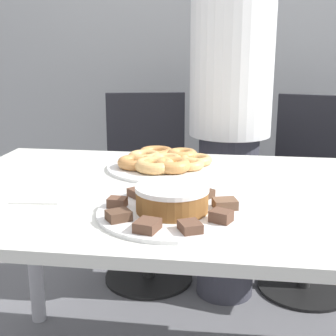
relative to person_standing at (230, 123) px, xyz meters
name	(u,v)px	position (x,y,z in m)	size (l,w,h in m)	color
wall_back	(212,17)	(-0.13, 0.81, 0.48)	(8.00, 0.05, 2.60)	#A8AAAD
table	(181,219)	(-0.13, -0.75, -0.17)	(1.43, 0.92, 0.74)	silver
person_standing	(230,123)	(0.00, 0.00, 0.00)	(0.35, 0.35, 1.56)	#383842
office_chair_left	(147,192)	(-0.39, 0.14, -0.38)	(0.53, 0.53, 0.91)	black
office_chair_right	(311,199)	(0.39, 0.14, -0.38)	(0.52, 0.52, 0.91)	black
plate_cake	(171,212)	(-0.13, -0.96, -0.07)	(0.37, 0.37, 0.01)	white
plate_donuts	(166,167)	(-0.21, -0.52, -0.07)	(0.40, 0.40, 0.01)	white
frosted_cake	(171,198)	(-0.13, -0.96, -0.03)	(0.18, 0.18, 0.06)	brown
lamington_0	(117,202)	(-0.27, -0.95, -0.06)	(0.05, 0.04, 0.02)	brown
lamington_1	(119,215)	(-0.24, -1.04, -0.06)	(0.07, 0.07, 0.02)	#513828
lamington_2	(147,226)	(-0.17, -1.09, -0.06)	(0.06, 0.07, 0.02)	brown
lamington_3	(190,227)	(-0.07, -1.08, -0.06)	(0.06, 0.07, 0.02)	brown
lamington_4	(221,216)	(-0.01, -1.01, -0.05)	(0.06, 0.06, 0.03)	brown
lamington_5	(225,204)	(0.00, -0.92, -0.06)	(0.07, 0.06, 0.02)	brown
lamington_6	(205,194)	(-0.05, -0.84, -0.06)	(0.06, 0.06, 0.02)	#513828
lamington_7	(172,190)	(-0.15, -0.82, -0.06)	(0.05, 0.05, 0.02)	#513828
lamington_8	(139,193)	(-0.23, -0.86, -0.06)	(0.07, 0.07, 0.02)	brown
donut_0	(166,160)	(-0.21, -0.52, -0.05)	(0.11, 0.11, 0.04)	#E5AD66
donut_1	(156,153)	(-0.26, -0.41, -0.05)	(0.13, 0.13, 0.03)	#C68447
donut_2	(144,157)	(-0.29, -0.48, -0.05)	(0.12, 0.12, 0.04)	#E5AD66
donut_3	(136,162)	(-0.30, -0.56, -0.05)	(0.12, 0.12, 0.03)	#C68447
donut_4	(155,165)	(-0.23, -0.60, -0.05)	(0.13, 0.13, 0.04)	#E5AD66
donut_5	(172,165)	(-0.18, -0.59, -0.05)	(0.12, 0.12, 0.04)	#D18E4C
donut_6	(188,164)	(-0.13, -0.55, -0.05)	(0.11, 0.11, 0.03)	#E5AD66
donut_7	(196,160)	(-0.11, -0.49, -0.05)	(0.11, 0.11, 0.03)	#E5AD66
donut_8	(182,155)	(-0.16, -0.43, -0.05)	(0.11, 0.11, 0.04)	#D18E4C
napkin	(40,197)	(-0.50, -0.89, -0.07)	(0.14, 0.11, 0.01)	white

